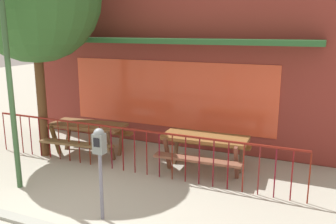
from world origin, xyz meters
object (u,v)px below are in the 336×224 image
picnic_table_right (205,144)px  street_lamp (6,47)px  picnic_table_left (88,130)px  parking_meter_near (100,150)px

picnic_table_right → street_lamp: street_lamp is taller
street_lamp → picnic_table_left: bearing=87.1°
picnic_table_left → parking_meter_near: (2.04, -2.45, 0.56)m
street_lamp → parking_meter_near: bearing=-9.6°
picnic_table_left → parking_meter_near: bearing=-50.3°
street_lamp → picnic_table_right: bearing=36.7°
picnic_table_left → parking_meter_near: parking_meter_near is taller
picnic_table_right → street_lamp: 4.27m
picnic_table_left → street_lamp: 2.94m
picnic_table_left → street_lamp: (-0.11, -2.09, 2.07)m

